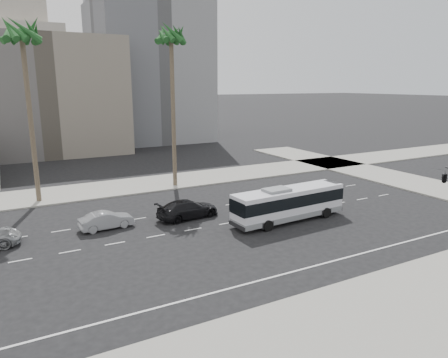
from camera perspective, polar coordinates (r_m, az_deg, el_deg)
ground at (r=34.59m, az=4.82°, el=-5.39°), size 700.00×700.00×0.00m
sidewalk_north at (r=47.80m, az=-5.35°, el=-0.09°), size 120.00×7.00×0.15m
sidewalk_south at (r=24.20m, az=25.99°, el=-15.04°), size 120.00×7.00×0.15m
cross_block_east at (r=49.73m, az=26.60°, el=-0.92°), size 7.00×60.00×0.15m
midrise_beige_west at (r=72.68m, az=-23.96°, el=10.49°), size 24.00×18.00×18.00m
midrise_gray_center at (r=83.58m, az=-10.48°, el=14.33°), size 20.00×20.00×26.00m
civic_tower at (r=279.25m, az=-26.18°, el=17.59°), size 42.00×42.00×129.00m
highrise_right at (r=266.09m, az=-15.24°, el=17.89°), size 26.00×26.00×70.00m
highrise_far at (r=301.18m, az=-11.75°, el=16.51°), size 22.00×22.00×60.00m
city_bus at (r=33.75m, az=9.00°, el=-3.28°), size 10.17×2.80×2.89m
car_a at (r=34.37m, az=-5.06°, el=-4.18°), size 2.66×5.46×1.53m
car_b at (r=33.05m, az=-16.02°, el=-5.53°), size 1.69×4.18×1.35m
traffic_signal at (r=33.70m, az=28.71°, el=0.08°), size 2.39×3.22×5.15m
palm_near at (r=44.01m, az=-7.36°, el=18.66°), size 5.01×5.01×16.86m
palm_mid at (r=41.41m, az=-26.29°, el=17.12°), size 5.32×5.32×16.42m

